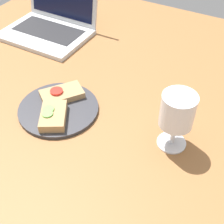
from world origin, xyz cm
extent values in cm
cube|color=brown|center=(0.00, 0.00, 1.50)|extent=(140.00, 140.00, 3.00)
cylinder|color=#333338|center=(-8.26, -6.81, 3.52)|extent=(22.18, 22.18, 1.04)
cube|color=#A88456|center=(-6.50, -11.13, 5.23)|extent=(10.73, 12.04, 2.39)
cylinder|color=#6BB74C|center=(-7.33, -12.30, 6.63)|extent=(2.92, 2.92, 0.41)
cylinder|color=#6BB74C|center=(-8.21, -10.70, 6.62)|extent=(3.06, 3.06, 0.38)
cylinder|color=#6BB74C|center=(-7.91, -11.43, 6.59)|extent=(2.65, 2.65, 0.33)
cube|color=#A88456|center=(-10.02, -2.50, 4.96)|extent=(12.34, 13.41, 1.86)
cylinder|color=red|center=(-11.12, -3.38, 6.21)|extent=(3.61, 3.61, 0.64)
cylinder|color=white|center=(23.55, -2.89, 3.20)|extent=(7.28, 7.28, 0.40)
cylinder|color=white|center=(23.55, -2.89, 6.72)|extent=(1.19, 1.19, 6.64)
cylinder|color=white|center=(23.55, -2.89, 14.19)|extent=(8.07, 8.07, 8.30)
cylinder|color=white|center=(23.55, -2.89, 12.69)|extent=(7.43, 7.43, 5.30)
cube|color=silver|center=(-36.69, 23.58, 3.80)|extent=(31.03, 22.09, 1.60)
cube|color=#232326|center=(-36.69, 25.56, 4.68)|extent=(25.45, 12.15, 0.16)
camera|label=1|loc=(35.69, -54.97, 62.10)|focal=50.00mm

